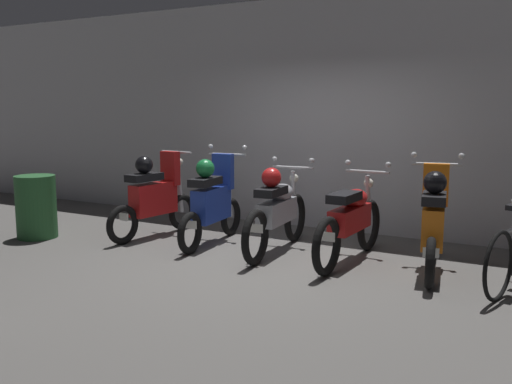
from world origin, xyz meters
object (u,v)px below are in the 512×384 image
motorbike_slot_2 (277,210)px  trash_bin (36,207)px  motorbike_slot_1 (212,201)px  motorbike_slot_3 (351,220)px  motorbike_slot_0 (155,196)px  motorbike_slot_4 (434,222)px

motorbike_slot_2 → trash_bin: motorbike_slot_2 is taller
motorbike_slot_1 → motorbike_slot_3: bearing=1.6°
motorbike_slot_0 → motorbike_slot_2: motorbike_slot_0 is taller
motorbike_slot_3 → motorbike_slot_4: size_ratio=1.17×
motorbike_slot_2 → motorbike_slot_3: 0.95m
motorbike_slot_3 → motorbike_slot_4: (0.95, 0.00, 0.08)m
motorbike_slot_3 → motorbike_slot_4: motorbike_slot_4 is taller
motorbike_slot_1 → trash_bin: motorbike_slot_1 is taller
motorbike_slot_4 → trash_bin: (-5.18, -0.96, -0.13)m
motorbike_slot_3 → trash_bin: size_ratio=2.24×
motorbike_slot_2 → motorbike_slot_4: 1.90m
motorbike_slot_1 → motorbike_slot_2: 0.95m
motorbike_slot_2 → motorbike_slot_4: motorbike_slot_4 is taller
motorbike_slot_3 → motorbike_slot_1: bearing=-178.4°
motorbike_slot_0 → trash_bin: 1.64m
motorbike_slot_1 → motorbike_slot_3: 1.91m
motorbike_slot_3 → trash_bin: bearing=-167.2°
motorbike_slot_1 → motorbike_slot_2: (0.95, 0.02, -0.04)m
motorbike_slot_2 → motorbike_slot_3: (0.95, 0.03, -0.04)m
motorbike_slot_2 → motorbike_slot_4: bearing=0.9°
motorbike_slot_1 → motorbike_slot_3: (1.91, 0.05, -0.08)m
motorbike_slot_0 → trash_bin: motorbike_slot_0 is taller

